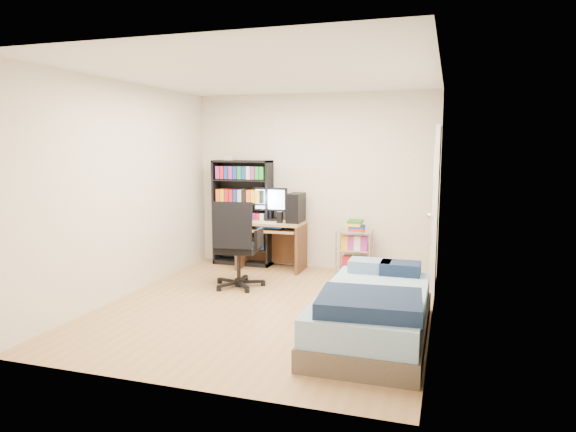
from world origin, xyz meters
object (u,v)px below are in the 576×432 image
(bed, at_px, (373,312))
(computer_desk, at_px, (278,226))
(media_shelf, at_px, (243,211))
(office_chair, at_px, (237,260))

(bed, bearing_deg, computer_desk, 126.40)
(media_shelf, distance_m, computer_desk, 0.64)
(media_shelf, distance_m, office_chair, 1.37)
(media_shelf, xyz_separation_m, bed, (2.29, -2.41, -0.55))
(computer_desk, bearing_deg, office_chair, -99.01)
(office_chair, relative_size, bed, 0.57)
(media_shelf, relative_size, office_chair, 1.47)
(media_shelf, relative_size, computer_desk, 1.39)
(computer_desk, height_order, office_chair, computer_desk)
(media_shelf, height_order, office_chair, media_shelf)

